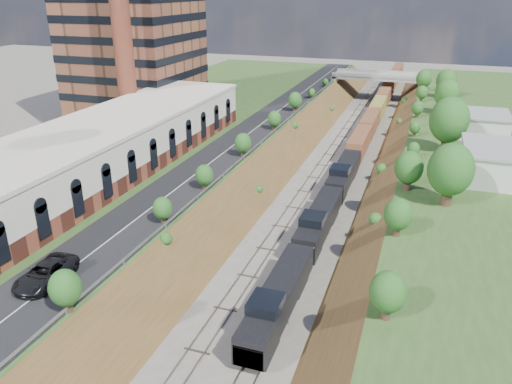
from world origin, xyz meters
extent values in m
cube|color=#334F20|center=(-33.00, 60.00, 2.50)|extent=(44.00, 180.00, 5.00)
cube|color=brown|center=(-11.00, 60.00, 0.00)|extent=(10.00, 180.00, 10.00)
cube|color=brown|center=(11.00, 60.00, 0.00)|extent=(10.00, 180.00, 10.00)
cube|color=gray|center=(-2.60, 60.00, 0.09)|extent=(1.58, 180.00, 0.18)
cube|color=gray|center=(2.60, 60.00, 0.09)|extent=(1.58, 180.00, 0.18)
cube|color=black|center=(-15.50, 60.00, 5.05)|extent=(8.00, 180.00, 0.10)
cube|color=#99999E|center=(-11.40, 60.00, 5.55)|extent=(0.06, 171.00, 0.30)
cube|color=brown|center=(-28.00, 38.00, 6.10)|extent=(14.00, 62.00, 2.20)
cube|color=silver|center=(-28.00, 38.00, 9.35)|extent=(14.00, 62.00, 4.30)
cube|color=silver|center=(-28.00, 38.00, 11.75)|extent=(14.30, 62.30, 0.50)
cylinder|color=brown|center=(-36.00, 56.00, 25.00)|extent=(3.20, 3.20, 40.00)
cube|color=gray|center=(-11.50, 122.00, 3.10)|extent=(1.50, 8.00, 6.20)
cube|color=gray|center=(11.50, 122.00, 3.10)|extent=(1.50, 8.00, 6.20)
cube|color=gray|center=(0.00, 122.00, 6.20)|extent=(24.00, 8.00, 1.00)
cube|color=gray|center=(0.00, 118.00, 7.00)|extent=(24.00, 0.30, 0.80)
cube|color=gray|center=(0.00, 126.00, 7.00)|extent=(24.00, 0.30, 0.80)
cube|color=silver|center=(23.50, 52.00, 7.00)|extent=(9.00, 12.00, 4.00)
cube|color=silver|center=(23.00, 74.00, 6.80)|extent=(8.00, 10.00, 3.60)
cylinder|color=#473323|center=(17.00, 40.00, 6.31)|extent=(1.30, 1.30, 2.62)
ellipsoid|color=#23561E|center=(17.00, 40.00, 9.46)|extent=(5.25, 5.25, 6.30)
cylinder|color=#473323|center=(-11.80, 20.00, 5.61)|extent=(0.66, 0.66, 1.22)
ellipsoid|color=#23561E|center=(-11.80, 20.00, 7.08)|extent=(2.45, 2.45, 2.94)
cube|color=black|center=(2.60, 13.78, 0.45)|extent=(2.40, 4.00, 0.90)
cube|color=black|center=(2.60, 19.12, 2.20)|extent=(2.78, 16.68, 2.59)
cube|color=black|center=(2.60, 12.28, 1.80)|extent=(2.56, 3.00, 1.80)
cube|color=silver|center=(2.60, 12.28, 2.80)|extent=(2.56, 3.00, 0.15)
cube|color=black|center=(2.60, 15.28, 4.10)|extent=(2.72, 3.10, 0.90)
cube|color=black|center=(2.60, 36.80, 2.20)|extent=(2.78, 16.68, 2.59)
cube|color=black|center=(2.60, 54.48, 2.20)|extent=(2.78, 16.68, 2.59)
cube|color=brown|center=(2.60, 115.97, 2.57)|extent=(2.78, 104.31, 3.34)
imported|color=black|center=(-16.06, 10.67, 5.99)|extent=(3.19, 6.49, 1.77)
camera|label=1|loc=(13.46, -18.58, 29.08)|focal=35.00mm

